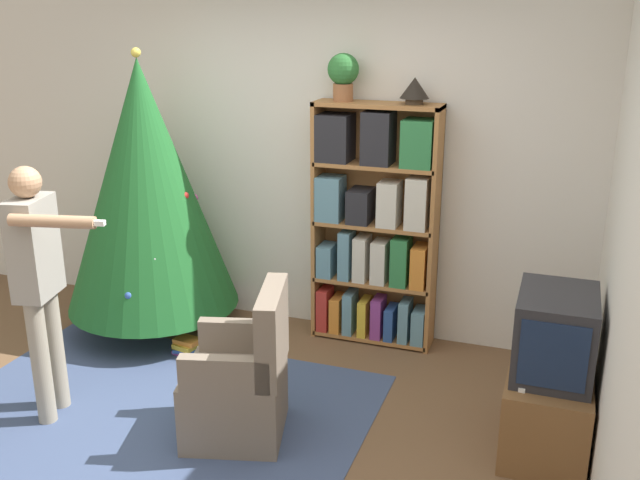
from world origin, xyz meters
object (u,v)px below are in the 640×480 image
television (555,334)px  christmas_tree (146,187)px  armchair (242,385)px  potted_plant (343,73)px  table_lamp (415,89)px  standing_person (39,274)px  bookshelf (374,223)px

television → christmas_tree: bearing=167.8°
television → armchair: television is taller
potted_plant → table_lamp: potted_plant is taller
standing_person → bookshelf: bearing=124.1°
armchair → standing_person: standing_person is taller
armchair → standing_person: 1.35m
standing_person → potted_plant: 2.39m
standing_person → table_lamp: table_lamp is taller
bookshelf → christmas_tree: (-1.65, -0.39, 0.22)m
bookshelf → armchair: 1.65m
christmas_tree → potted_plant: christmas_tree is taller
television → potted_plant: size_ratio=1.72×
standing_person → television: bearing=90.0°
television → potted_plant: (-1.56, 1.04, 1.27)m
table_lamp → potted_plant: bearing=180.0°
bookshelf → armchair: size_ratio=1.94×
armchair → table_lamp: table_lamp is taller
bookshelf → television: 1.68m
potted_plant → table_lamp: bearing=0.0°
television → christmas_tree: (-2.96, 0.64, 0.44)m
armchair → potted_plant: potted_plant is taller
bookshelf → potted_plant: potted_plant is taller
television → potted_plant: 2.27m
television → table_lamp: table_lamp is taller
christmas_tree → standing_person: (0.07, -1.29, -0.22)m
television → table_lamp: (-1.06, 1.04, 1.18)m
bookshelf → potted_plant: (-0.25, 0.01, 1.05)m
potted_plant → table_lamp: size_ratio=1.64×
bookshelf → christmas_tree: 1.71m
bookshelf → armchair: bearing=-104.3°
television → christmas_tree: 3.06m
armchair → television: bearing=89.9°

